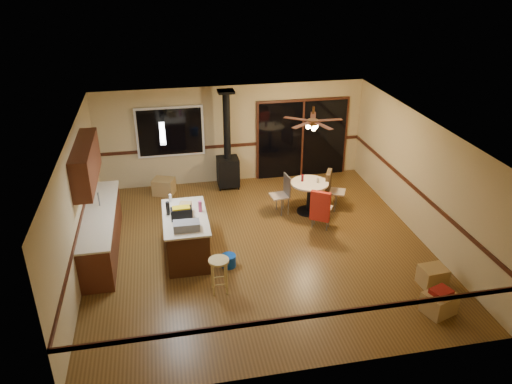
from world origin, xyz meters
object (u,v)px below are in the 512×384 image
object	(u,v)px
bar_stool	(219,275)
chair_left	(284,190)
toolbox_black	(181,214)
chair_near	(320,206)
box_corner_b	(433,276)
chair_right	(329,185)
kitchen_island	(186,236)
wood_stove	(228,162)
blue_bucket	(229,261)
box_corner_a	(439,303)
toolbox_grey	(187,226)
dining_table	(309,192)
box_under_window	(164,186)

from	to	relation	value
bar_stool	chair_left	world-z (taller)	chair_left
toolbox_black	chair_near	size ratio (longest dim) A/B	0.59
box_corner_b	chair_right	bearing A→B (deg)	105.09
kitchen_island	toolbox_black	bearing A→B (deg)	-128.10
wood_stove	blue_bucket	size ratio (longest dim) A/B	8.56
box_corner_a	box_corner_b	size ratio (longest dim) A/B	1.09
chair_left	chair_right	distance (m)	1.13
toolbox_black	chair_right	world-z (taller)	toolbox_black
wood_stove	toolbox_grey	world-z (taller)	wood_stove
toolbox_grey	chair_right	size ratio (longest dim) A/B	0.71
dining_table	chair_near	xyz separation A→B (m)	(-0.00, -0.85, 0.07)
chair_near	box_corner_b	bearing A→B (deg)	-58.73
box_corner_a	blue_bucket	bearing A→B (deg)	148.00
kitchen_island	box_corner_b	distance (m)	4.83
chair_left	bar_stool	bearing A→B (deg)	-124.44
chair_right	box_corner_a	distance (m)	4.17
dining_table	wood_stove	bearing A→B (deg)	133.84
blue_bucket	box_under_window	size ratio (longest dim) A/B	0.57
kitchen_island	bar_stool	bearing A→B (deg)	-69.81
box_corner_a	wood_stove	bearing A→B (deg)	116.28
box_corner_b	toolbox_black	bearing A→B (deg)	157.71
kitchen_island	chair_right	bearing A→B (deg)	22.21
chair_right	blue_bucket	bearing A→B (deg)	-143.75
toolbox_black	blue_bucket	bearing A→B (deg)	-30.34
chair_near	toolbox_black	bearing A→B (deg)	-170.02
wood_stove	box_under_window	bearing A→B (deg)	-177.42
toolbox_grey	toolbox_black	bearing A→B (deg)	98.50
kitchen_island	bar_stool	world-z (taller)	kitchen_island
toolbox_grey	box_corner_b	distance (m)	4.70
toolbox_black	wood_stove	bearing A→B (deg)	66.44
wood_stove	bar_stool	world-z (taller)	wood_stove
blue_bucket	box_corner_a	xyz separation A→B (m)	(3.35, -2.10, 0.07)
box_corner_a	kitchen_island	bearing A→B (deg)	147.07
kitchen_island	wood_stove	size ratio (longest dim) A/B	0.67
chair_left	box_corner_b	world-z (taller)	chair_left
kitchen_island	dining_table	bearing A→B (deg)	23.64
blue_bucket	chair_near	distance (m)	2.48
bar_stool	chair_right	world-z (taller)	chair_right
box_under_window	box_corner_a	bearing A→B (deg)	-51.42
dining_table	box_corner_a	bearing A→B (deg)	-73.88
toolbox_grey	chair_near	size ratio (longest dim) A/B	0.71
chair_left	chair_near	size ratio (longest dim) A/B	0.74
dining_table	kitchen_island	bearing A→B (deg)	-156.36
wood_stove	blue_bucket	distance (m)	3.71
box_corner_b	dining_table	bearing A→B (deg)	114.07
toolbox_black	blue_bucket	xyz separation A→B (m)	(0.84, -0.49, -0.89)
chair_left	box_corner_a	world-z (taller)	chair_left
chair_left	box_under_window	distance (m)	3.19
toolbox_black	chair_near	bearing A→B (deg)	9.98
bar_stool	dining_table	distance (m)	3.63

